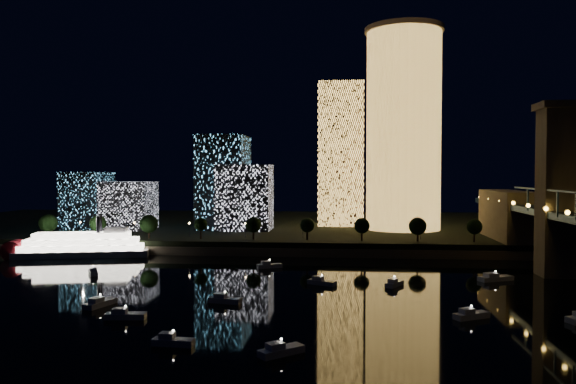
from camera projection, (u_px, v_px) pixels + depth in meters
name	position (u px, v px, depth m)	size (l,w,h in m)	color
ground	(329.00, 314.00, 118.19)	(520.00, 520.00, 0.00)	black
far_bank	(336.00, 228.00, 277.28)	(420.00, 160.00, 5.00)	black
seawall	(334.00, 252.00, 199.72)	(420.00, 6.00, 3.00)	#6B5E4C
tower_cylindrical	(403.00, 129.00, 244.97)	(34.00, 34.00, 87.68)	#FFBA51
tower_rectangular	(341.00, 155.00, 265.63)	(21.01, 21.01, 66.84)	#FFBA51
midrise_blocks	(191.00, 192.00, 249.24)	(91.58, 32.50, 41.39)	white
riverboat	(76.00, 246.00, 198.79)	(50.25, 20.70, 14.86)	silver
motorboats	(313.00, 297.00, 131.20)	(128.88, 89.46, 2.78)	silver
esplanade_trees	(230.00, 225.00, 209.07)	(166.26, 6.99, 9.00)	black
street_lamps	(246.00, 227.00, 214.62)	(132.70, 0.70, 5.65)	black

